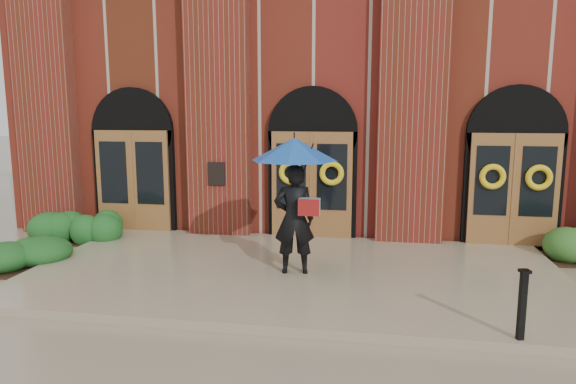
% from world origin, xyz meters
% --- Properties ---
extents(ground, '(90.00, 90.00, 0.00)m').
position_xyz_m(ground, '(0.00, 0.00, 0.00)').
color(ground, gray).
rests_on(ground, ground).
extents(landing, '(10.00, 5.30, 0.15)m').
position_xyz_m(landing, '(0.00, 0.15, 0.07)').
color(landing, gray).
rests_on(landing, ground).
extents(church_building, '(16.20, 12.53, 7.00)m').
position_xyz_m(church_building, '(0.00, 8.78, 3.50)').
color(church_building, maroon).
rests_on(church_building, ground).
extents(man_with_umbrella, '(1.83, 1.83, 2.51)m').
position_xyz_m(man_with_umbrella, '(0.01, -0.05, 1.91)').
color(man_with_umbrella, black).
rests_on(man_with_umbrella, landing).
extents(metal_post, '(0.15, 0.15, 0.96)m').
position_xyz_m(metal_post, '(3.40, -2.35, 0.65)').
color(metal_post, black).
rests_on(metal_post, landing).
extents(hedge_wall_left, '(2.70, 1.08, 0.69)m').
position_xyz_m(hedge_wall_left, '(-5.20, 2.04, 0.35)').
color(hedge_wall_left, '#1A4E1C').
rests_on(hedge_wall_left, ground).
extents(hedge_wall_right, '(2.74, 1.09, 0.70)m').
position_xyz_m(hedge_wall_right, '(5.67, 2.20, 0.35)').
color(hedge_wall_right, '#2D5C20').
rests_on(hedge_wall_right, ground).
extents(hedge_front_left, '(1.56, 1.34, 0.55)m').
position_xyz_m(hedge_front_left, '(-5.10, -0.17, 0.28)').
color(hedge_front_left, '#19481A').
rests_on(hedge_front_left, ground).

